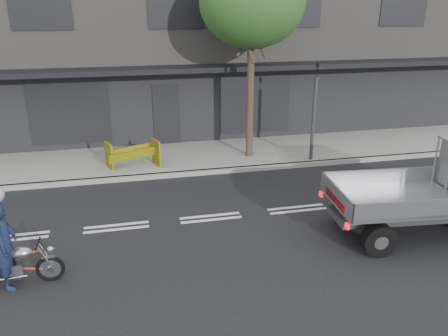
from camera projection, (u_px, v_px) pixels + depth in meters
The scene contains 9 objects.
ground at pixel (211, 218), 11.41m from camera, with size 80.00×80.00×0.00m, color black.
sidewalk at pixel (186, 157), 15.68m from camera, with size 32.00×3.20×0.15m, color gray.
kerb at pixel (193, 173), 14.22m from camera, with size 32.00×0.20×0.15m, color gray.
building_main at pixel (164, 32), 20.32m from camera, with size 26.00×10.00×8.00m, color slate.
street_tree at pixel (252, 3), 13.82m from camera, with size 3.40×3.40×6.74m.
traffic_light_pole at pixel (314, 117), 14.73m from camera, with size 0.12×0.12×3.50m.
motorcycle at pixel (17, 264), 8.57m from camera, with size 1.75×0.51×0.90m.
rider at pixel (5, 245), 8.38m from camera, with size 0.67×0.44×1.82m, color #151F3A.
construction_barrier at pixel (133, 156), 14.18m from camera, with size 1.64×0.66×0.92m, color yellow, non-canonical shape.
Camera 1 is at (-1.85, -10.05, 5.27)m, focal length 35.00 mm.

